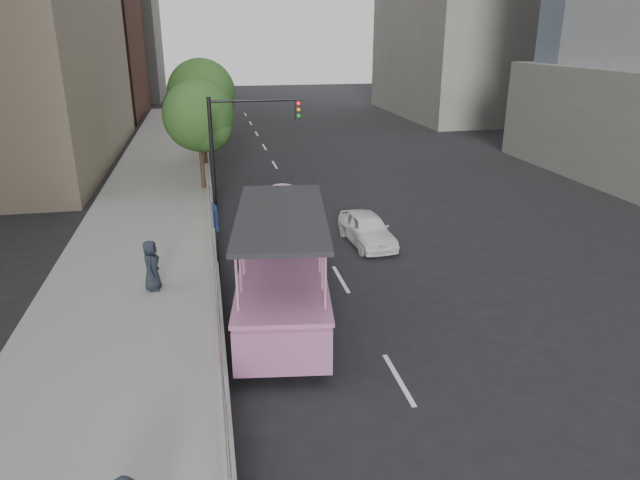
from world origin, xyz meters
TOP-DOWN VIEW (x-y plane):
  - ground at (0.00, 0.00)m, footprint 160.00×160.00m
  - sidewalk at (-5.75, 10.00)m, footprint 5.50×80.00m
  - kerb_wall at (-3.12, 2.00)m, footprint 0.24×30.00m
  - guardrail at (-3.12, 2.00)m, footprint 0.07×22.00m
  - duck_boat at (-1.08, 2.98)m, footprint 3.56×9.72m
  - car at (2.79, 7.14)m, footprint 1.78×3.76m
  - pedestrian_far at (-5.02, 3.75)m, footprint 0.60×0.84m
  - parking_sign at (-3.00, 4.80)m, footprint 0.16×0.58m
  - traffic_signal at (-1.70, 12.50)m, footprint 4.20×0.32m
  - street_tree_near at (-3.30, 15.93)m, footprint 3.52×3.52m
  - street_tree_far at (-3.10, 21.93)m, footprint 3.97×3.97m
  - midrise_stone_b at (-16.00, 64.00)m, footprint 16.00×14.00m

SIDE VIEW (x-z plane):
  - ground at x=0.00m, z-range 0.00..0.00m
  - sidewalk at x=-5.75m, z-range 0.00..0.30m
  - kerb_wall at x=-3.12m, z-range 0.30..0.66m
  - car at x=2.79m, z-range 0.00..1.24m
  - pedestrian_far at x=-5.02m, z-range 0.30..1.89m
  - guardrail at x=-3.12m, z-range 0.79..1.50m
  - duck_boat at x=-1.08m, z-range -0.41..2.75m
  - parking_sign at x=-3.00m, z-range 0.35..2.97m
  - traffic_signal at x=-1.70m, z-range 0.90..6.10m
  - street_tree_near at x=-3.30m, z-range 0.96..6.68m
  - street_tree_far at x=-3.10m, z-range 1.08..7.53m
  - midrise_stone_b at x=-16.00m, z-range 0.00..20.00m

